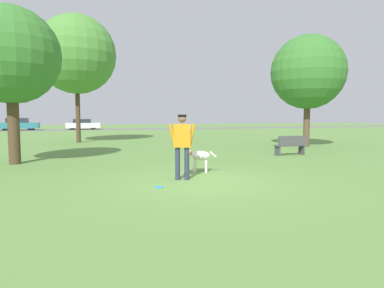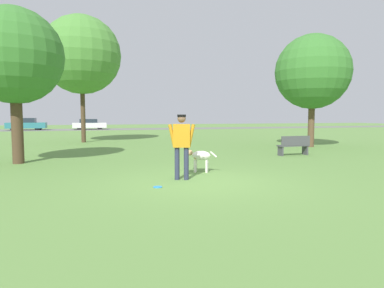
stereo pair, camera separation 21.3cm
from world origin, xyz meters
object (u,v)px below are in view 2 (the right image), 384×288
parked_car_teal (26,124)px  park_bench (294,145)px  dog (200,157)px  tree_mid_center (82,55)px  tree_near_right (313,72)px  tree_near_left (14,56)px  parked_car_white (89,124)px  frisbee (158,187)px  person (182,141)px

parked_car_teal → park_bench: (15.57, -31.75, -0.26)m
dog → parked_car_teal: size_ratio=0.19×
tree_mid_center → tree_near_right: 13.88m
tree_near_left → parked_car_white: 31.29m
dog → tree_near_left: 7.44m
dog → park_bench: bearing=-121.5°
tree_near_right → parked_car_white: size_ratio=1.49×
frisbee → tree_near_right: (10.02, 8.07, 4.03)m
tree_near_right → parked_car_teal: size_ratio=1.38×
parked_car_teal → person: bearing=-74.0°
tree_near_right → park_bench: bearing=-134.2°
tree_mid_center → parked_car_white: tree_mid_center is taller
frisbee → tree_mid_center: tree_mid_center is taller
park_bench → tree_near_right: bearing=-136.5°
tree_mid_center → dog: bearing=-75.0°
person → tree_mid_center: (-2.71, 14.22, 4.47)m
frisbee → person: bearing=44.6°
parked_car_white → park_bench: bearing=-76.3°
tree_near_right → parked_car_white: bearing=112.2°
parked_car_teal → parked_car_white: parked_car_teal is taller
frisbee → parked_car_white: bearing=92.5°
person → parked_car_white: size_ratio=0.43×
tree_near_right → parked_car_white: (-11.61, 28.43, -3.39)m
person → frisbee: (-0.80, -0.79, -1.02)m
tree_near_right → tree_near_left: bearing=-169.4°
tree_near_left → parked_car_teal: 31.60m
tree_near_left → park_bench: (10.81, -0.65, -3.30)m
tree_near_left → tree_near_right: bearing=10.6°
person → tree_near_left: tree_near_left is taller
dog → tree_near_right: (8.38, 6.25, 3.57)m
tree_near_left → park_bench: 11.32m
dog → frisbee: size_ratio=4.01×
person → parked_car_white: (-2.39, 35.71, -0.39)m
tree_near_left → parked_car_white: bearing=85.6°
tree_near_left → park_bench: tree_near_left is taller
tree_mid_center → parked_car_white: (0.32, 21.49, -4.85)m
tree_near_left → parked_car_teal: tree_near_left is taller
person → tree_mid_center: tree_mid_center is taller
tree_near_right → parked_car_teal: tree_near_right is taller
person → tree_near_right: tree_near_right is taller
frisbee → parked_car_white: 36.54m
tree_near_left → parked_car_teal: size_ratio=1.24×
tree_near_left → tree_mid_center: bearing=77.8°
parked_car_white → frisbee: bearing=-88.7°
frisbee → parked_car_teal: (-8.74, 36.54, 0.70)m
parked_car_teal → park_bench: parked_car_teal is taller
person → frisbee: 1.52m
dog → parked_car_white: (-3.23, 34.68, 0.18)m
person → dog: size_ratio=2.02×
dog → tree_mid_center: bearing=-46.3°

